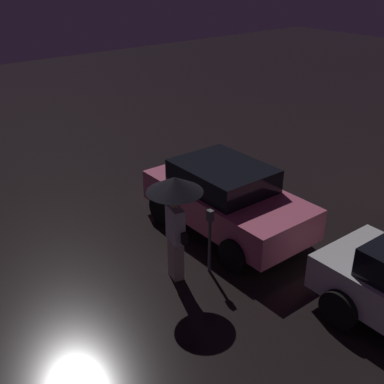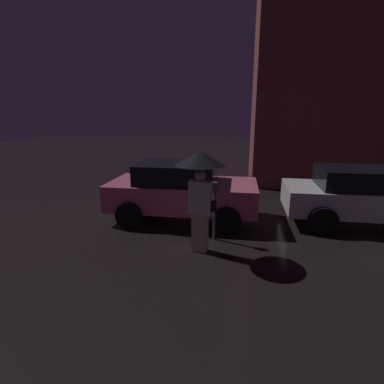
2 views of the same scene
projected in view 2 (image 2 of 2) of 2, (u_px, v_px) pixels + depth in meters
name	position (u px, v px, depth m)	size (l,w,h in m)	color
building_facade_left	(369.00, 54.00, 11.25)	(8.37, 3.00, 9.95)	brown
parked_car_pink	(182.00, 190.00, 8.17)	(3.98, 2.06, 1.56)	#DB6684
parked_car_white	(364.00, 195.00, 7.71)	(4.07, 1.95, 1.50)	silver
pedestrian_with_umbrella	(200.00, 174.00, 5.98)	(1.04, 1.04, 2.14)	beige
parking_meter	(215.00, 205.00, 6.76)	(0.12, 0.10, 1.36)	#4C5154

